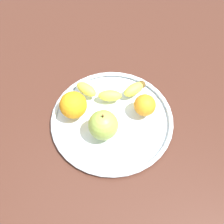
{
  "coord_description": "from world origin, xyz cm",
  "views": [
    {
      "loc": [
        7.02,
        -42.13,
        70.05
      ],
      "look_at": [
        0.0,
        0.0,
        4.8
      ],
      "focal_mm": 46.46,
      "sensor_mm": 36.0,
      "label": 1
    }
  ],
  "objects_px": {
    "apple": "(103,125)",
    "orange_front_right": "(74,104)",
    "orange_front_left": "(145,105)",
    "banana": "(112,91)",
    "fruit_bowl": "(112,120)"
  },
  "relations": [
    {
      "from": "orange_front_right",
      "to": "banana",
      "type": "bearing_deg",
      "value": 39.45
    },
    {
      "from": "banana",
      "to": "orange_front_left",
      "type": "relative_size",
      "value": 3.45
    },
    {
      "from": "orange_front_right",
      "to": "orange_front_left",
      "type": "relative_size",
      "value": 1.24
    },
    {
      "from": "apple",
      "to": "orange_front_right",
      "type": "xyz_separation_m",
      "value": [
        -0.09,
        0.05,
        -0.0
      ]
    },
    {
      "from": "banana",
      "to": "orange_front_left",
      "type": "height_order",
      "value": "orange_front_left"
    },
    {
      "from": "banana",
      "to": "fruit_bowl",
      "type": "bearing_deg",
      "value": -88.91
    },
    {
      "from": "orange_front_left",
      "to": "banana",
      "type": "bearing_deg",
      "value": 156.58
    },
    {
      "from": "orange_front_left",
      "to": "apple",
      "type": "bearing_deg",
      "value": -139.12
    },
    {
      "from": "banana",
      "to": "apple",
      "type": "xyz_separation_m",
      "value": [
        0.0,
        -0.13,
        0.02
      ]
    },
    {
      "from": "banana",
      "to": "orange_front_right",
      "type": "bearing_deg",
      "value": -149.86
    },
    {
      "from": "orange_front_right",
      "to": "orange_front_left",
      "type": "xyz_separation_m",
      "value": [
        0.19,
        0.03,
        -0.01
      ]
    },
    {
      "from": "fruit_bowl",
      "to": "orange_front_left",
      "type": "relative_size",
      "value": 5.63
    },
    {
      "from": "apple",
      "to": "orange_front_left",
      "type": "relative_size",
      "value": 1.43
    },
    {
      "from": "fruit_bowl",
      "to": "orange_front_left",
      "type": "height_order",
      "value": "orange_front_left"
    },
    {
      "from": "fruit_bowl",
      "to": "apple",
      "type": "relative_size",
      "value": 3.94
    }
  ]
}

